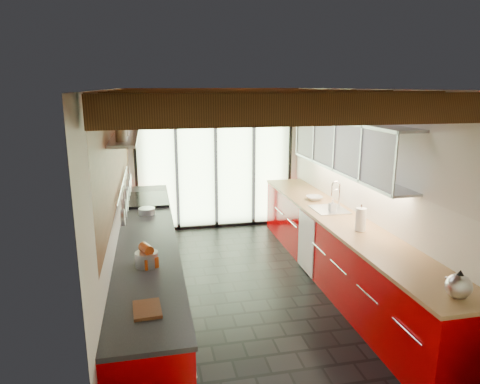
{
  "coord_description": "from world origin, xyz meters",
  "views": [
    {
      "loc": [
        -1.19,
        -5.06,
        2.63
      ],
      "look_at": [
        -0.03,
        0.4,
        1.25
      ],
      "focal_mm": 32.0,
      "sensor_mm": 36.0,
      "label": 1
    }
  ],
  "objects_px": {
    "stand_mixer": "(147,256)",
    "soap_bottle": "(332,206)",
    "paper_towel": "(361,220)",
    "bowl": "(314,198)",
    "kettle": "(459,285)"
  },
  "relations": [
    {
      "from": "stand_mixer",
      "to": "soap_bottle",
      "type": "distance_m",
      "value": 2.86
    },
    {
      "from": "paper_towel",
      "to": "bowl",
      "type": "height_order",
      "value": "paper_towel"
    },
    {
      "from": "stand_mixer",
      "to": "paper_towel",
      "type": "distance_m",
      "value": 2.59
    },
    {
      "from": "paper_towel",
      "to": "bowl",
      "type": "relative_size",
      "value": 1.37
    },
    {
      "from": "kettle",
      "to": "stand_mixer",
      "type": "bearing_deg",
      "value": 154.36
    },
    {
      "from": "kettle",
      "to": "soap_bottle",
      "type": "height_order",
      "value": "kettle"
    },
    {
      "from": "bowl",
      "to": "soap_bottle",
      "type": "bearing_deg",
      "value": -90.0
    },
    {
      "from": "stand_mixer",
      "to": "kettle",
      "type": "distance_m",
      "value": 2.82
    },
    {
      "from": "soap_bottle",
      "to": "kettle",
      "type": "bearing_deg",
      "value": -90.0
    },
    {
      "from": "kettle",
      "to": "bowl",
      "type": "relative_size",
      "value": 1.16
    },
    {
      "from": "soap_bottle",
      "to": "bowl",
      "type": "xyz_separation_m",
      "value": [
        0.0,
        0.67,
        -0.06
      ]
    },
    {
      "from": "paper_towel",
      "to": "soap_bottle",
      "type": "relative_size",
      "value": 1.83
    },
    {
      "from": "stand_mixer",
      "to": "paper_towel",
      "type": "relative_size",
      "value": 0.83
    },
    {
      "from": "stand_mixer",
      "to": "paper_towel",
      "type": "bearing_deg",
      "value": 11.1
    },
    {
      "from": "kettle",
      "to": "bowl",
      "type": "height_order",
      "value": "kettle"
    }
  ]
}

